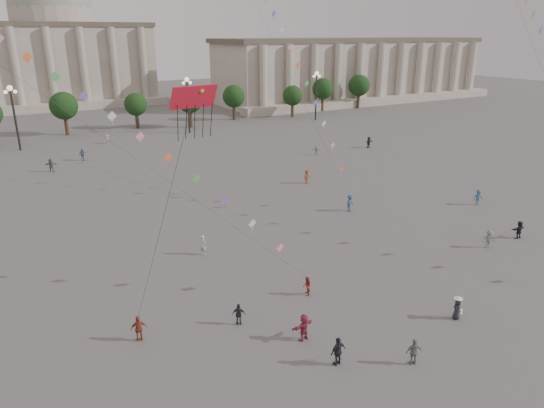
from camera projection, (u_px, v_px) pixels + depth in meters
ground at (359, 340)px, 31.06m from camera, size 360.00×360.00×0.00m
hall_east at (355, 70)px, 140.20m from camera, size 84.00×26.22×17.20m
hall_central at (57, 50)px, 131.98m from camera, size 48.30×34.30×35.50m
tree_row at (99, 106)px, 93.04m from camera, size 137.12×5.12×8.00m
lamp_post_mid_west at (13, 106)px, 78.81m from camera, size 2.00×0.90×10.65m
lamp_post_mid_east at (188, 95)px, 92.88m from camera, size 2.00×0.90×10.65m
lamp_post_far_east at (316, 87)px, 106.95m from camera, size 2.00×0.90×10.65m
person_crowd_0 at (82, 155)px, 74.28m from camera, size 1.17×0.73×1.86m
person_crowd_3 at (519, 230)px, 46.17m from camera, size 1.63×0.60×1.73m
person_crowd_4 at (108, 139)px, 85.87m from camera, size 1.26×1.51×1.62m
person_crowd_6 at (489, 239)px, 44.06m from camera, size 1.29×1.05×1.74m
person_crowd_7 at (317, 150)px, 77.85m from camera, size 1.42×1.29×1.57m
person_crowd_8 at (307, 177)px, 62.98m from camera, size 1.32×0.96×1.83m
person_crowd_9 at (369, 142)px, 82.68m from camera, size 1.84×1.06×1.89m
person_crowd_12 at (51, 165)px, 68.37m from camera, size 1.83×1.35×1.92m
person_crowd_13 at (203, 245)px, 42.73m from camera, size 0.72×0.80×1.84m
person_crowd_14 at (478, 197)px, 55.16m from camera, size 1.32×1.01×1.80m
tourist_0 at (139, 328)px, 30.73m from camera, size 1.09×0.61×1.75m
tourist_1 at (239, 314)px, 32.46m from camera, size 0.97×0.80×1.54m
tourist_2 at (304, 327)px, 30.80m from camera, size 1.75×0.81×1.82m
tourist_3 at (414, 352)px, 28.51m from camera, size 1.08×0.76×1.70m
tourist_4 at (338, 351)px, 28.46m from camera, size 1.12×0.55×1.84m
kite_flyer_0 at (307, 286)px, 36.12m from camera, size 0.82×0.89×1.48m
kite_flyer_1 at (350, 203)px, 53.15m from camera, size 1.40×1.12×1.90m
hat_person at (457, 308)px, 33.11m from camera, size 0.87×0.76×1.69m
dragon_kite at (194, 115)px, 21.64m from camera, size 2.25×3.69×15.87m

